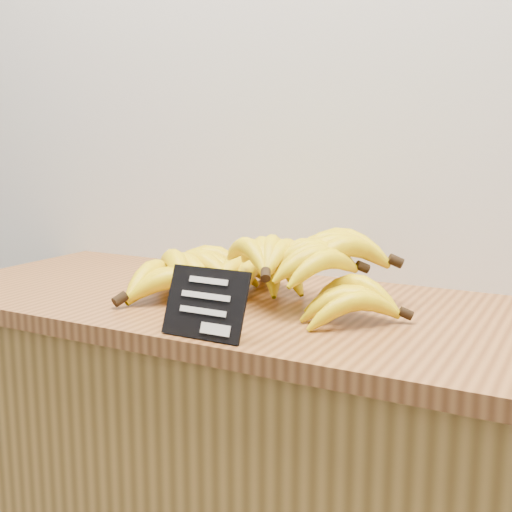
# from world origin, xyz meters

# --- Properties ---
(counter_top) EXTENTS (1.34, 0.54, 0.03)m
(counter_top) POSITION_xyz_m (0.07, 2.75, 0.92)
(counter_top) COLOR brown
(counter_top) RESTS_ON counter
(chalkboard_sign) EXTENTS (0.13, 0.04, 0.10)m
(chalkboard_sign) POSITION_xyz_m (0.09, 2.52, 0.98)
(chalkboard_sign) COLOR black
(chalkboard_sign) RESTS_ON counter_top
(banana_pile) EXTENTS (0.56, 0.34, 0.12)m
(banana_pile) POSITION_xyz_m (0.05, 2.75, 0.98)
(banana_pile) COLOR yellow
(banana_pile) RESTS_ON counter_top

